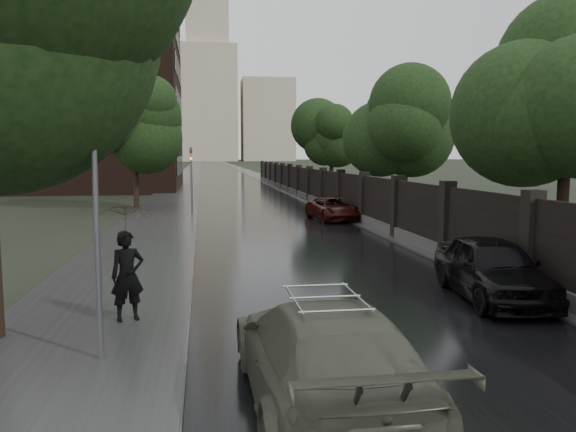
% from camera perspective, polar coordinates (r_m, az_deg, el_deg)
% --- Properties ---
extents(ground, '(800.00, 800.00, 0.00)m').
position_cam_1_polar(ground, '(9.52, 15.27, -16.11)').
color(ground, black).
rests_on(ground, ground).
extents(road, '(8.00, 420.00, 0.02)m').
position_cam_1_polar(road, '(198.09, -7.64, 5.18)').
color(road, black).
rests_on(road, ground).
extents(sidewalk_left, '(4.00, 420.00, 0.16)m').
position_cam_1_polar(sidewalk_left, '(198.07, -9.38, 5.17)').
color(sidewalk_left, '#2D2D2D').
rests_on(sidewalk_left, ground).
extents(verge_right, '(3.00, 420.00, 0.08)m').
position_cam_1_polar(verge_right, '(198.27, -6.04, 5.21)').
color(verge_right, '#2D2D2D').
rests_on(verge_right, ground).
extents(fence_right, '(0.45, 75.72, 2.70)m').
position_cam_1_polar(fence_right, '(40.96, 2.99, 2.65)').
color(fence_right, '#383533').
rests_on(fence_right, ground).
extents(tree_left_far, '(4.25, 4.25, 7.39)m').
position_cam_1_polar(tree_left_far, '(38.31, -15.34, 8.52)').
color(tree_left_far, black).
rests_on(tree_left_far, ground).
extents(tree_right_a, '(4.08, 4.08, 7.01)m').
position_cam_1_polar(tree_right_a, '(19.57, 26.52, 9.60)').
color(tree_right_a, black).
rests_on(tree_right_a, ground).
extents(tree_right_b, '(4.08, 4.08, 7.01)m').
position_cam_1_polar(tree_right_b, '(32.06, 11.85, 8.57)').
color(tree_right_b, black).
rests_on(tree_right_b, ground).
extents(tree_right_c, '(4.08, 4.08, 7.01)m').
position_cam_1_polar(tree_right_c, '(49.32, 4.46, 7.83)').
color(tree_right_c, black).
rests_on(tree_right_c, ground).
extents(lamp_post, '(0.25, 0.12, 5.11)m').
position_cam_1_polar(lamp_post, '(9.72, -18.93, 0.51)').
color(lamp_post, '#59595E').
rests_on(lamp_post, ground).
extents(traffic_light, '(0.16, 0.32, 4.00)m').
position_cam_1_polar(traffic_light, '(33.05, -9.79, 4.11)').
color(traffic_light, '#59595E').
rests_on(traffic_light, ground).
extents(brick_building, '(24.00, 18.00, 20.00)m').
position_cam_1_polar(brick_building, '(62.04, -22.47, 11.73)').
color(brick_building, black).
rests_on(brick_building, ground).
extents(stalinist_tower, '(92.00, 30.00, 159.00)m').
position_cam_1_polar(stalinist_tower, '(310.00, -8.13, 12.65)').
color(stalinist_tower, tan).
rests_on(stalinist_tower, ground).
extents(volga_sedan, '(2.28, 5.45, 1.57)m').
position_cam_1_polar(volga_sedan, '(8.13, 3.76, -13.93)').
color(volga_sedan, '#515443').
rests_on(volga_sedan, ground).
extents(car_right_near, '(2.39, 4.81, 1.57)m').
position_cam_1_polar(car_right_near, '(14.83, 20.04, -5.01)').
color(car_right_near, black).
rests_on(car_right_near, ground).
extents(car_right_far, '(2.58, 4.73, 1.26)m').
position_cam_1_polar(car_right_far, '(30.83, 4.61, 0.74)').
color(car_right_far, black).
rests_on(car_right_far, ground).
extents(pedestrian_umbrella, '(1.40, 1.41, 2.93)m').
position_cam_1_polar(pedestrian_umbrella, '(11.94, -16.15, -1.10)').
color(pedestrian_umbrella, black).
rests_on(pedestrian_umbrella, sidewalk_left).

